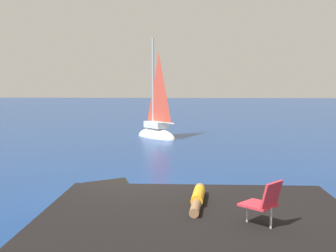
% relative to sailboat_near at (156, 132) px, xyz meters
% --- Properties ---
extents(ground_plane, '(160.00, 160.00, 0.00)m').
position_rel_sailboat_near_xyz_m(ground_plane, '(0.61, -12.63, -0.33)').
color(ground_plane, navy).
extents(shore_ledge, '(5.84, 4.68, 0.62)m').
position_rel_sailboat_near_xyz_m(shore_ledge, '(1.99, -15.81, -0.02)').
color(shore_ledge, black).
rests_on(shore_ledge, ground).
extents(boulder_seaward, '(0.79, 0.97, 0.61)m').
position_rel_sailboat_near_xyz_m(boulder_seaward, '(2.37, -13.19, -0.33)').
color(boulder_seaward, black).
rests_on(boulder_seaward, ground).
extents(boulder_inland, '(1.55, 1.76, 0.94)m').
position_rel_sailboat_near_xyz_m(boulder_inland, '(-0.20, -12.97, -0.33)').
color(boulder_inland, black).
rests_on(boulder_inland, ground).
extents(sailboat_near, '(2.90, 3.17, 6.12)m').
position_rel_sailboat_near_xyz_m(sailboat_near, '(0.00, 0.00, 0.00)').
color(sailboat_near, white).
rests_on(sailboat_near, ground).
extents(person_sunbather, '(0.35, 1.76, 0.25)m').
position_rel_sailboat_near_xyz_m(person_sunbather, '(2.01, -15.07, 0.41)').
color(person_sunbather, gold).
rests_on(person_sunbather, shore_ledge).
extents(beach_chair, '(0.76, 0.75, 0.80)m').
position_rel_sailboat_near_xyz_m(beach_chair, '(3.09, -16.39, 0.73)').
color(beach_chair, '#E03342').
rests_on(beach_chair, shore_ledge).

